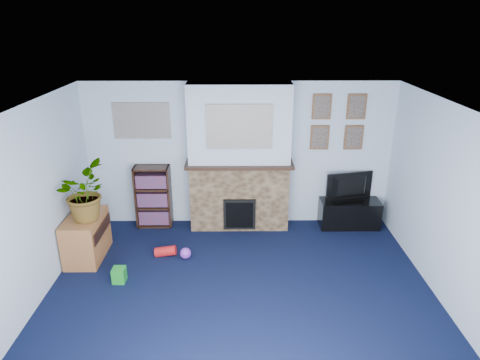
{
  "coord_description": "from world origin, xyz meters",
  "views": [
    {
      "loc": [
        -0.04,
        -4.44,
        3.36
      ],
      "look_at": [
        0.0,
        0.97,
        1.25
      ],
      "focal_mm": 32.0,
      "sensor_mm": 36.0,
      "label": 1
    }
  ],
  "objects_px": {
    "sideboard": "(86,235)",
    "bookshelf": "(154,198)",
    "tv_stand": "(349,214)",
    "television": "(351,187)"
  },
  "relations": [
    {
      "from": "tv_stand",
      "to": "television",
      "type": "relative_size",
      "value": 1.22
    },
    {
      "from": "tv_stand",
      "to": "bookshelf",
      "type": "bearing_deg",
      "value": 178.66
    },
    {
      "from": "television",
      "to": "sideboard",
      "type": "relative_size",
      "value": 0.96
    },
    {
      "from": "bookshelf",
      "to": "sideboard",
      "type": "height_order",
      "value": "bookshelf"
    },
    {
      "from": "television",
      "to": "bookshelf",
      "type": "height_order",
      "value": "bookshelf"
    },
    {
      "from": "tv_stand",
      "to": "television",
      "type": "xyz_separation_m",
      "value": [
        0.0,
        0.02,
        0.47
      ]
    },
    {
      "from": "tv_stand",
      "to": "television",
      "type": "height_order",
      "value": "television"
    },
    {
      "from": "sideboard",
      "to": "bookshelf",
      "type": "bearing_deg",
      "value": 51.78
    },
    {
      "from": "bookshelf",
      "to": "sideboard",
      "type": "bearing_deg",
      "value": -128.22
    },
    {
      "from": "tv_stand",
      "to": "sideboard",
      "type": "bearing_deg",
      "value": -166.94
    }
  ]
}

